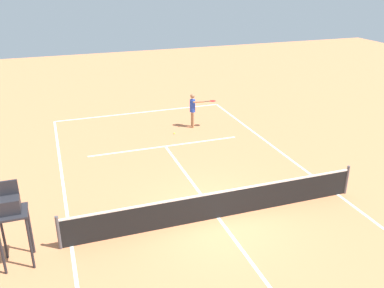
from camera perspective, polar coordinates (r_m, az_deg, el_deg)
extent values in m
plane|color=#D37A4C|center=(13.76, 3.57, -9.94)|extent=(60.00, 60.00, 0.00)
cube|color=white|center=(23.63, -7.03, 4.27)|extent=(9.17, 0.10, 0.01)
cube|color=white|center=(15.89, 19.13, -6.47)|extent=(0.10, 22.66, 0.01)
cube|color=white|center=(12.96, -16.03, -13.18)|extent=(0.10, 22.66, 0.01)
cube|color=white|center=(18.99, -3.64, -0.30)|extent=(6.88, 0.10, 0.01)
cube|color=white|center=(13.75, 3.57, -9.93)|extent=(0.10, 12.46, 0.01)
cylinder|color=#4C4C51|center=(15.82, 20.24, -4.57)|extent=(0.10, 0.10, 1.07)
cylinder|color=#4C4C51|center=(12.67, -17.66, -11.39)|extent=(0.10, 0.10, 1.07)
cube|color=black|center=(13.52, 3.62, -8.32)|extent=(9.77, 0.03, 0.91)
cube|color=white|center=(13.28, 3.67, -6.56)|extent=(9.77, 0.04, 0.06)
cylinder|color=#9E704C|center=(21.25, 0.02, 3.45)|extent=(0.12, 0.12, 0.80)
cylinder|color=#9E704C|center=(21.06, 0.12, 3.27)|extent=(0.12, 0.12, 0.80)
cylinder|color=#2647B7|center=(20.93, 0.07, 5.21)|extent=(0.28, 0.28, 0.63)
sphere|color=#9E704C|center=(20.78, 0.07, 6.52)|extent=(0.23, 0.23, 0.23)
cylinder|color=#9E704C|center=(21.09, -0.03, 5.45)|extent=(0.09, 0.09, 0.56)
cylinder|color=#9E704C|center=(20.73, 0.93, 5.75)|extent=(0.57, 0.17, 0.09)
cylinder|color=black|center=(20.82, 2.04, 5.81)|extent=(0.26, 0.07, 0.04)
ellipsoid|color=red|center=(20.88, 2.82, 5.85)|extent=(0.36, 0.32, 0.04)
sphere|color=#CCE033|center=(20.37, -2.44, 1.45)|extent=(0.07, 0.07, 0.07)
cylinder|color=#232328|center=(12.04, -21.09, -12.49)|extent=(0.07, 0.07, 1.55)
cylinder|color=#232328|center=(12.12, -24.45, -12.84)|extent=(0.07, 0.07, 1.55)
cylinder|color=#232328|center=(12.63, -21.07, -10.72)|extent=(0.07, 0.07, 1.55)
cylinder|color=#232328|center=(12.70, -24.26, -11.07)|extent=(0.07, 0.07, 1.55)
cube|color=#232328|center=(11.95, -23.30, -8.56)|extent=(0.80, 0.80, 0.06)
cube|color=#232328|center=(11.84, -23.47, -7.60)|extent=(0.50, 0.44, 0.40)
cube|color=#232328|center=(11.86, -23.69, -5.67)|extent=(0.50, 0.06, 0.50)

